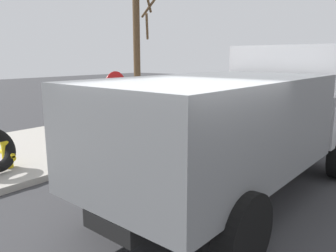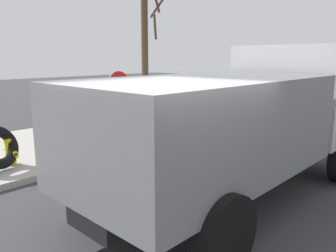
# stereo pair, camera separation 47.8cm
# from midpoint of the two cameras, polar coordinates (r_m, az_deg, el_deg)

# --- Properties ---
(ground_plane) EXTENTS (80.00, 80.00, 0.00)m
(ground_plane) POSITION_cam_midpoint_polar(r_m,az_deg,el_deg) (5.22, 3.17, -20.04)
(ground_plane) COLOR #38383A
(fire_hydrant) EXTENTS (0.27, 0.61, 0.76)m
(fire_hydrant) POSITION_cam_midpoint_polar(r_m,az_deg,el_deg) (8.93, -23.75, -3.57)
(fire_hydrant) COLOR yellow
(fire_hydrant) RESTS_ON sidewalk_curb
(stop_sign) EXTENTS (0.76, 0.08, 2.19)m
(stop_sign) POSITION_cam_midpoint_polar(r_m,az_deg,el_deg) (9.79, -6.96, 5.28)
(stop_sign) COLOR gray
(stop_sign) RESTS_ON sidewalk_curb
(dump_truck_gray) EXTENTS (7.04, 2.90, 3.00)m
(dump_truck_gray) POSITION_cam_midpoint_polar(r_m,az_deg,el_deg) (6.84, 14.90, 1.74)
(dump_truck_gray) COLOR slate
(dump_truck_gray) RESTS_ON ground
(bare_tree) EXTENTS (1.07, 1.12, 5.58)m
(bare_tree) POSITION_cam_midpoint_polar(r_m,az_deg,el_deg) (13.66, -2.77, 12.54)
(bare_tree) COLOR #4C3823
(bare_tree) RESTS_ON sidewalk_curb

